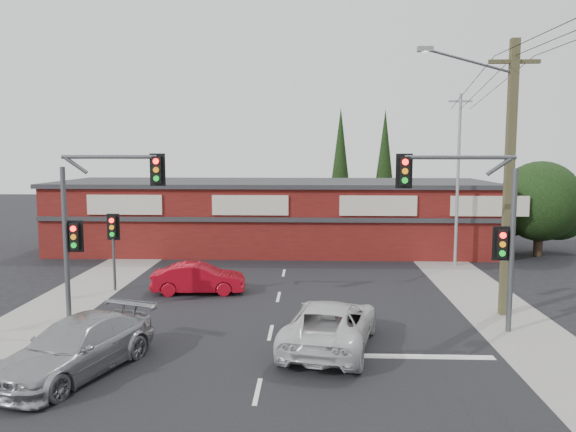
{
  "coord_description": "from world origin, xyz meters",
  "views": [
    {
      "loc": [
        1.32,
        -17.62,
        6.05
      ],
      "look_at": [
        0.48,
        3.0,
        3.66
      ],
      "focal_mm": 35.0,
      "sensor_mm": 36.0,
      "label": 1
    }
  ],
  "objects_px": {
    "shop_building": "(273,214)",
    "white_suv": "(330,324)",
    "red_sedan": "(199,278)",
    "silver_suv": "(76,347)",
    "utility_pole": "(506,169)"
  },
  "relations": [
    {
      "from": "shop_building",
      "to": "white_suv",
      "type": "bearing_deg",
      "value": -80.57
    },
    {
      "from": "red_sedan",
      "to": "shop_building",
      "type": "distance_m",
      "value": 11.64
    },
    {
      "from": "white_suv",
      "to": "shop_building",
      "type": "xyz_separation_m",
      "value": [
        -2.95,
        17.73,
        1.4
      ]
    },
    {
      "from": "silver_suv",
      "to": "red_sedan",
      "type": "height_order",
      "value": "silver_suv"
    },
    {
      "from": "white_suv",
      "to": "shop_building",
      "type": "relative_size",
      "value": 0.19
    },
    {
      "from": "utility_pole",
      "to": "shop_building",
      "type": "bearing_deg",
      "value": 123.76
    },
    {
      "from": "white_suv",
      "to": "utility_pole",
      "type": "height_order",
      "value": "utility_pole"
    },
    {
      "from": "shop_building",
      "to": "red_sedan",
      "type": "bearing_deg",
      "value": -102.29
    },
    {
      "from": "utility_pole",
      "to": "red_sedan",
      "type": "bearing_deg",
      "value": 167.03
    },
    {
      "from": "red_sedan",
      "to": "silver_suv",
      "type": "bearing_deg",
      "value": 165.35
    },
    {
      "from": "red_sedan",
      "to": "utility_pole",
      "type": "relative_size",
      "value": 0.39
    },
    {
      "from": "utility_pole",
      "to": "white_suv",
      "type": "bearing_deg",
      "value": -149.8
    },
    {
      "from": "red_sedan",
      "to": "shop_building",
      "type": "bearing_deg",
      "value": -16.66
    },
    {
      "from": "red_sedan",
      "to": "shop_building",
      "type": "relative_size",
      "value": 0.14
    },
    {
      "from": "red_sedan",
      "to": "utility_pole",
      "type": "distance_m",
      "value": 13.02
    }
  ]
}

